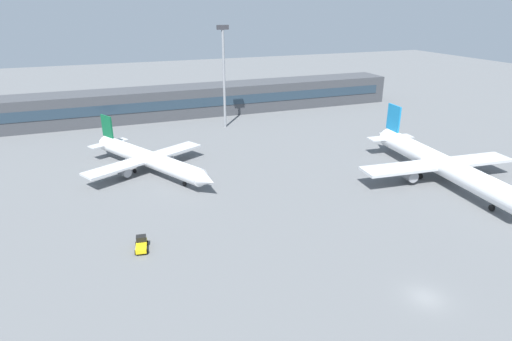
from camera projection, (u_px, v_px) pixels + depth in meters
ground_plane at (287, 180)px, 87.17m from camera, size 400.00×400.00×0.00m
terminal_building at (208, 99)px, 138.30m from camera, size 126.25×12.13×9.00m
airplane_near at (443, 165)px, 85.03m from camera, size 32.93×47.08×11.63m
airplane_mid at (149, 159)px, 90.15m from camera, size 26.18×36.12×9.73m
baggage_tug_yellow at (141, 244)px, 62.52m from camera, size 2.26×3.79×1.75m
floodlight_tower_west at (224, 71)px, 118.58m from camera, size 3.20×0.80×27.96m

